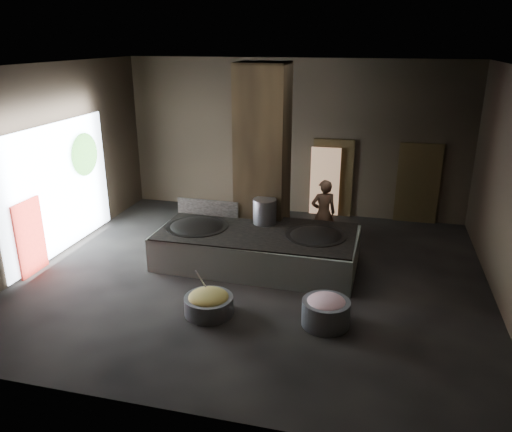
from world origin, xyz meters
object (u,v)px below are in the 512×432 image
(stock_pot, at_px, (265,211))
(cook, at_px, (323,214))
(meat_basin, at_px, (326,313))
(wok_right, at_px, (316,239))
(veg_basin, at_px, (209,305))
(hearth_platform, at_px, (257,248))
(wok_left, at_px, (197,229))

(stock_pot, distance_m, cook, 1.60)
(stock_pot, bearing_deg, meat_basin, -56.99)
(wok_right, height_order, meat_basin, wok_right)
(stock_pot, relative_size, veg_basin, 0.63)
(wok_right, relative_size, stock_pot, 2.25)
(hearth_platform, distance_m, wok_left, 1.49)
(stock_pot, relative_size, meat_basin, 0.67)
(hearth_platform, xyz_separation_m, cook, (1.35, 1.45, 0.48))
(cook, distance_m, veg_basin, 4.26)
(hearth_platform, relative_size, wok_left, 3.17)
(stock_pot, bearing_deg, wok_left, -158.20)
(hearth_platform, bearing_deg, wok_right, 3.45)
(hearth_platform, height_order, meat_basin, hearth_platform)
(wok_left, xyz_separation_m, wok_right, (2.80, 0.10, 0.00))
(meat_basin, bearing_deg, hearth_platform, 129.73)
(wok_left, distance_m, stock_pot, 1.66)
(cook, bearing_deg, hearth_platform, 25.96)
(wok_left, relative_size, meat_basin, 1.62)
(hearth_platform, xyz_separation_m, meat_basin, (1.87, -2.25, -0.15))
(wok_right, xyz_separation_m, meat_basin, (0.52, -2.30, -0.51))
(stock_pot, height_order, meat_basin, stock_pot)
(wok_right, distance_m, meat_basin, 2.41)
(wok_left, xyz_separation_m, meat_basin, (3.32, -2.20, -0.51))
(meat_basin, bearing_deg, cook, 97.94)
(veg_basin, bearing_deg, hearth_platform, 81.48)
(wok_left, relative_size, wok_right, 1.07)
(wok_left, height_order, cook, cook)
(stock_pot, relative_size, cook, 0.34)
(wok_left, distance_m, wok_right, 2.80)
(wok_left, relative_size, cook, 0.82)
(wok_right, height_order, veg_basin, wok_right)
(wok_left, xyz_separation_m, stock_pot, (1.50, 0.60, 0.38))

